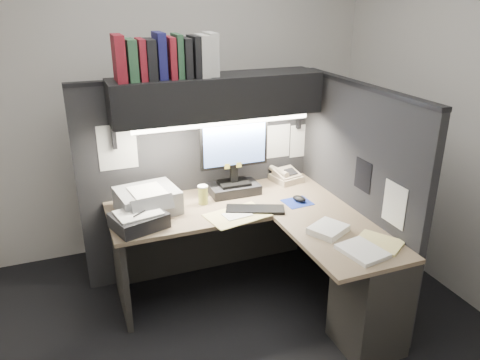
# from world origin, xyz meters

# --- Properties ---
(floor) EXTENTS (3.50, 3.50, 0.00)m
(floor) POSITION_xyz_m (0.00, 0.00, 0.00)
(floor) COLOR black
(floor) RESTS_ON ground
(wall_back) EXTENTS (3.50, 0.04, 2.70)m
(wall_back) POSITION_xyz_m (0.00, 1.50, 1.35)
(wall_back) COLOR beige
(wall_back) RESTS_ON floor
(wall_front) EXTENTS (3.50, 0.04, 2.70)m
(wall_front) POSITION_xyz_m (0.00, -1.50, 1.35)
(wall_front) COLOR beige
(wall_front) RESTS_ON floor
(wall_right) EXTENTS (0.04, 3.00, 2.70)m
(wall_right) POSITION_xyz_m (1.75, 0.00, 1.35)
(wall_right) COLOR beige
(wall_right) RESTS_ON floor
(partition_back) EXTENTS (1.90, 0.06, 1.60)m
(partition_back) POSITION_xyz_m (0.03, 0.93, 0.80)
(partition_back) COLOR black
(partition_back) RESTS_ON floor
(partition_right) EXTENTS (0.06, 1.50, 1.60)m
(partition_right) POSITION_xyz_m (0.98, 0.18, 0.80)
(partition_right) COLOR black
(partition_right) RESTS_ON floor
(desk) EXTENTS (1.70, 1.53, 0.73)m
(desk) POSITION_xyz_m (0.43, -0.00, 0.44)
(desk) COLOR #857455
(desk) RESTS_ON floor
(overhead_shelf) EXTENTS (1.55, 0.34, 0.30)m
(overhead_shelf) POSITION_xyz_m (0.12, 0.75, 1.50)
(overhead_shelf) COLOR black
(overhead_shelf) RESTS_ON partition_back
(task_light_tube) EXTENTS (1.32, 0.04, 0.04)m
(task_light_tube) POSITION_xyz_m (0.12, 0.61, 1.33)
(task_light_tube) COLOR white
(task_light_tube) RESTS_ON overhead_shelf
(monitor) EXTENTS (0.53, 0.24, 0.58)m
(monitor) POSITION_xyz_m (0.24, 0.71, 0.96)
(monitor) COLOR black
(monitor) RESTS_ON desk
(keyboard) EXTENTS (0.44, 0.29, 0.02)m
(keyboard) POSITION_xyz_m (0.27, 0.35, 0.74)
(keyboard) COLOR black
(keyboard) RESTS_ON desk
(mousepad) EXTENTS (0.21, 0.19, 0.00)m
(mousepad) POSITION_xyz_m (0.62, 0.37, 0.73)
(mousepad) COLOR navy
(mousepad) RESTS_ON desk
(mouse) EXTENTS (0.11, 0.13, 0.04)m
(mouse) POSITION_xyz_m (0.64, 0.38, 0.75)
(mouse) COLOR black
(mouse) RESTS_ON mousepad
(telephone) EXTENTS (0.25, 0.26, 0.09)m
(telephone) POSITION_xyz_m (0.73, 0.79, 0.77)
(telephone) COLOR #C6B499
(telephone) RESTS_ON desk
(coffee_cup) EXTENTS (0.08, 0.08, 0.13)m
(coffee_cup) POSITION_xyz_m (-0.05, 0.61, 0.80)
(coffee_cup) COLOR #C4B64E
(coffee_cup) RESTS_ON desk
(printer) EXTENTS (0.46, 0.41, 0.17)m
(printer) POSITION_xyz_m (-0.46, 0.63, 0.81)
(printer) COLOR #929497
(printer) RESTS_ON desk
(notebook_stack) EXTENTS (0.40, 0.36, 0.10)m
(notebook_stack) POSITION_xyz_m (-0.56, 0.40, 0.78)
(notebook_stack) COLOR black
(notebook_stack) RESTS_ON desk
(open_folder) EXTENTS (0.48, 0.36, 0.01)m
(open_folder) POSITION_xyz_m (0.12, 0.32, 0.73)
(open_folder) COLOR #E3D47F
(open_folder) RESTS_ON desk
(paper_stack_a) EXTENTS (0.30, 0.28, 0.04)m
(paper_stack_a) POSITION_xyz_m (0.59, -0.13, 0.75)
(paper_stack_a) COLOR white
(paper_stack_a) RESTS_ON desk
(paper_stack_b) EXTENTS (0.26, 0.30, 0.03)m
(paper_stack_b) POSITION_xyz_m (0.64, -0.43, 0.74)
(paper_stack_b) COLOR white
(paper_stack_b) RESTS_ON desk
(manila_stack) EXTENTS (0.33, 0.35, 0.02)m
(manila_stack) POSITION_xyz_m (0.81, -0.37, 0.74)
(manila_stack) COLOR #E3D47F
(manila_stack) RESTS_ON desk
(binder_row) EXTENTS (0.71, 0.26, 0.31)m
(binder_row) POSITION_xyz_m (-0.23, 0.75, 1.79)
(binder_row) COLOR maroon
(binder_row) RESTS_ON overhead_shelf
(pinned_papers) EXTENTS (1.76, 1.31, 0.51)m
(pinned_papers) POSITION_xyz_m (0.42, 0.56, 1.05)
(pinned_papers) COLOR white
(pinned_papers) RESTS_ON partition_back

